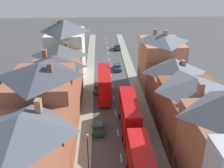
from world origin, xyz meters
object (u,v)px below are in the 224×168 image
at_px(car_parked_right_a, 98,127).
at_px(street_lamp, 88,154).
at_px(car_near_silver, 98,88).
at_px(car_mid_white, 117,67).
at_px(car_parked_left_b, 131,101).
at_px(car_parked_right_b, 117,47).
at_px(double_decker_bus_far_approaching, 104,83).
at_px(double_decker_bus_lead, 129,114).

relative_size(car_parked_right_a, street_lamp, 0.70).
height_order(car_near_silver, car_mid_white, car_near_silver).
bearing_deg(car_near_silver, street_lamp, -92.73).
xyz_separation_m(car_near_silver, car_mid_white, (4.90, 12.47, -0.04)).
relative_size(car_parked_left_b, car_parked_right_b, 0.97).
height_order(car_parked_right_a, car_parked_right_b, car_parked_right_a).
distance_m(car_near_silver, car_parked_right_a, 14.76).
bearing_deg(street_lamp, double_decker_bus_far_approaching, 83.60).
relative_size(car_parked_right_a, car_parked_right_b, 0.91).
distance_m(double_decker_bus_lead, car_parked_left_b, 8.39).
bearing_deg(double_decker_bus_far_approaching, car_parked_right_b, 81.55).
bearing_deg(car_parked_right_a, car_parked_left_b, 53.29).
relative_size(car_near_silver, street_lamp, 0.76).
bearing_deg(car_parked_left_b, car_parked_right_a, -126.71).
bearing_deg(double_decker_bus_lead, car_parked_right_a, -176.92).
bearing_deg(street_lamp, car_mid_white, 80.61).
bearing_deg(car_parked_right_a, double_decker_bus_far_approaching, 84.07).
height_order(car_parked_right_a, street_lamp, street_lamp).
relative_size(double_decker_bus_lead, car_mid_white, 2.46).
relative_size(car_mid_white, car_parked_right_b, 1.04).
xyz_separation_m(double_decker_bus_far_approaching, street_lamp, (-2.44, -21.77, 0.43)).
distance_m(double_decker_bus_far_approaching, car_parked_right_b, 33.45).
xyz_separation_m(double_decker_bus_lead, car_near_silver, (-4.89, 14.50, -1.97)).
height_order(car_parked_right_a, car_mid_white, car_parked_right_a).
relative_size(double_decker_bus_far_approaching, car_near_silver, 2.60).
bearing_deg(double_decker_bus_far_approaching, street_lamp, -96.40).
height_order(double_decker_bus_far_approaching, car_near_silver, double_decker_bus_far_approaching).
bearing_deg(street_lamp, car_near_silver, 87.27).
distance_m(double_decker_bus_far_approaching, car_mid_white, 15.38).
xyz_separation_m(double_decker_bus_far_approaching, car_parked_right_a, (-1.29, -12.42, -1.98)).
xyz_separation_m(car_parked_right_a, car_parked_right_b, (6.20, 45.45, -0.00)).
relative_size(double_decker_bus_lead, car_parked_right_b, 2.54).
relative_size(double_decker_bus_lead, car_near_silver, 2.60).
distance_m(car_parked_right_a, car_mid_white, 27.67).
bearing_deg(double_decker_bus_lead, street_lamp, -122.15).
relative_size(car_near_silver, car_mid_white, 0.95).
bearing_deg(car_mid_white, car_parked_right_b, 85.92).
distance_m(double_decker_bus_lead, double_decker_bus_far_approaching, 12.68).
height_order(car_near_silver, car_parked_left_b, car_near_silver).
bearing_deg(car_parked_right_a, street_lamp, -97.01).
bearing_deg(double_decker_bus_far_approaching, double_decker_bus_lead, -73.51).
bearing_deg(car_mid_white, car_parked_left_b, -86.07).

